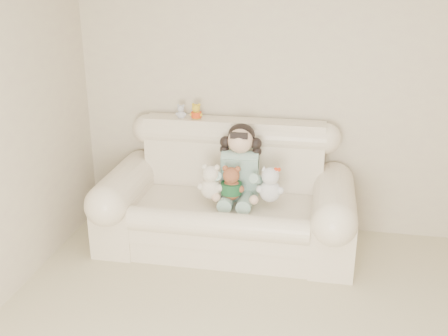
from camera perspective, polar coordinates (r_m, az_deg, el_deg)
wall_back at (r=4.62m, az=11.98°, el=8.30°), size 4.50×0.00×4.50m
sofa at (r=4.43m, az=0.24°, el=-2.41°), size 2.10×0.95×1.03m
seated_child at (r=4.41m, az=1.75°, el=0.66°), size 0.41×0.49×0.65m
brown_teddy at (r=4.25m, az=0.80°, el=-1.25°), size 0.24×0.20×0.33m
white_cat at (r=4.22m, az=4.97°, el=-1.35°), size 0.25×0.21×0.35m
cream_teddy at (r=4.26m, az=-1.42°, el=-1.11°), size 0.26×0.23×0.34m
yellow_mini_bear at (r=4.63m, az=-2.98°, el=6.17°), size 0.12×0.10×0.18m
grey_mini_plush at (r=4.67m, az=-4.60°, el=6.15°), size 0.11×0.10×0.16m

